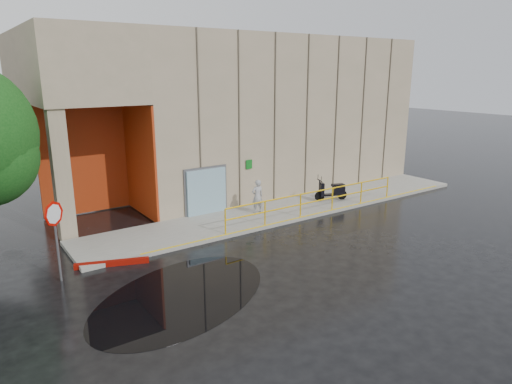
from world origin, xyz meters
TOP-DOWN VIEW (x-y plane):
  - ground at (0.00, 0.00)m, footprint 120.00×120.00m
  - sidewalk at (4.00, 4.50)m, footprint 20.00×3.00m
  - building at (5.10, 10.98)m, footprint 20.00×10.17m
  - guardrail at (4.25, 3.15)m, footprint 9.56×0.06m
  - person at (2.10, 4.69)m, footprint 0.59×0.42m
  - scooter at (6.23, 4.28)m, footprint 1.70×1.06m
  - stop_sign at (-6.66, 2.75)m, footprint 0.63×0.52m
  - red_curb at (-5.00, 3.01)m, footprint 2.31×1.00m
  - puddle at (-4.01, -0.21)m, footprint 7.23×6.04m

SIDE VIEW (x-z plane):
  - ground at x=0.00m, z-range 0.00..0.00m
  - puddle at x=-4.01m, z-range 0.00..0.01m
  - sidewalk at x=4.00m, z-range 0.00..0.15m
  - red_curb at x=-5.00m, z-range 0.00..0.18m
  - guardrail at x=4.25m, z-range 0.16..1.19m
  - scooter at x=6.23m, z-range 0.24..1.53m
  - person at x=2.10m, z-range 0.15..1.66m
  - stop_sign at x=-6.66m, z-range 0.59..3.17m
  - building at x=5.10m, z-range 0.21..8.21m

